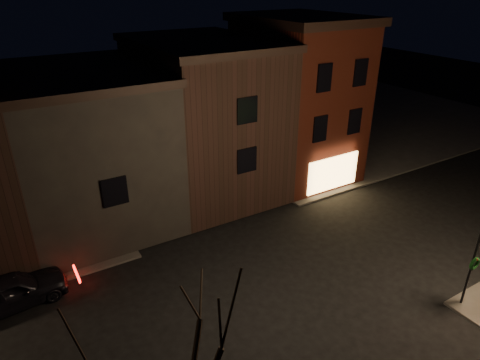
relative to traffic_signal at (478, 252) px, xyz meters
name	(u,v)px	position (x,y,z in m)	size (l,w,h in m)	color
ground	(281,279)	(-5.60, 5.51, -2.81)	(120.00, 120.00, 0.00)	black
sidewalk_far_right	(323,110)	(14.40, 25.51, -2.75)	(30.00, 30.00, 0.12)	#2D2B28
corner_building	(297,98)	(2.40, 14.98, 2.59)	(6.50, 8.50, 10.50)	#46160C
row_building_a	(204,117)	(-4.10, 16.01, 2.03)	(7.30, 10.30, 9.40)	black
row_building_b	(87,146)	(-11.35, 16.01, 1.53)	(7.80, 10.30, 8.40)	black
traffic_signal	(478,252)	(0.00, 0.00, 0.00)	(0.58, 0.38, 4.05)	black
parked_car_a	(11,291)	(-16.42, 10.01, -2.05)	(1.79, 4.44, 1.51)	black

